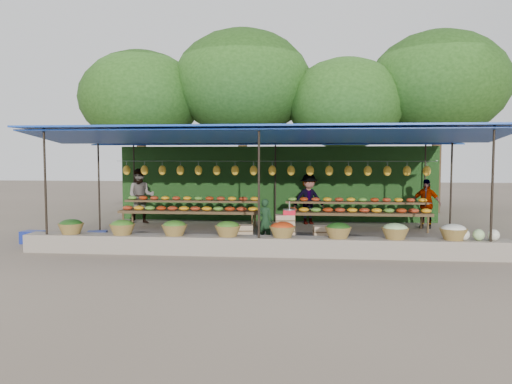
# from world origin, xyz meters

# --- Properties ---
(ground) EXTENTS (60.00, 60.00, 0.00)m
(ground) POSITION_xyz_m (0.00, 0.00, 0.00)
(ground) COLOR #675A4C
(ground) RESTS_ON ground
(stone_curb) EXTENTS (10.60, 0.55, 0.40)m
(stone_curb) POSITION_xyz_m (0.00, -2.75, 0.20)
(stone_curb) COLOR gray
(stone_curb) RESTS_ON ground
(stall_canopy) EXTENTS (10.80, 6.60, 2.82)m
(stall_canopy) POSITION_xyz_m (0.00, 0.06, 2.68)
(stall_canopy) COLOR black
(stall_canopy) RESTS_ON ground
(produce_baskets) EXTENTS (8.98, 0.58, 0.34)m
(produce_baskets) POSITION_xyz_m (-0.10, -2.75, 0.56)
(produce_baskets) COLOR brown
(produce_baskets) RESTS_ON stone_curb
(netting_backdrop) EXTENTS (10.60, 0.06, 2.50)m
(netting_backdrop) POSITION_xyz_m (0.00, 3.15, 1.25)
(netting_backdrop) COLOR #234E1B
(netting_backdrop) RESTS_ON ground
(tree_row) EXTENTS (16.51, 5.50, 7.12)m
(tree_row) POSITION_xyz_m (0.50, 6.09, 4.70)
(tree_row) COLOR #342113
(tree_row) RESTS_ON ground
(fruit_table_left) EXTENTS (4.21, 0.95, 0.93)m
(fruit_table_left) POSITION_xyz_m (-2.49, 1.35, 0.61)
(fruit_table_left) COLOR #48321D
(fruit_table_left) RESTS_ON ground
(fruit_table_right) EXTENTS (4.21, 0.95, 0.93)m
(fruit_table_right) POSITION_xyz_m (2.51, 1.35, 0.61)
(fruit_table_right) COLOR #48321D
(fruit_table_right) RESTS_ON ground
(crate_counter) EXTENTS (2.38, 0.38, 0.77)m
(crate_counter) POSITION_xyz_m (0.49, -1.69, 0.31)
(crate_counter) COLOR tan
(crate_counter) RESTS_ON ground
(weighing_scale) EXTENTS (0.31, 0.31, 0.32)m
(weighing_scale) POSITION_xyz_m (0.62, -1.69, 0.85)
(weighing_scale) COLOR red
(weighing_scale) RESTS_ON crate_counter
(vendor_seated) EXTENTS (0.47, 0.40, 1.10)m
(vendor_seated) POSITION_xyz_m (-0.01, -1.08, 0.55)
(vendor_seated) COLOR #17341B
(vendor_seated) RESTS_ON ground
(customer_left) EXTENTS (0.97, 0.82, 1.77)m
(customer_left) POSITION_xyz_m (-4.29, 2.06, 0.89)
(customer_left) COLOR slate
(customer_left) RESTS_ON ground
(customer_mid) EXTENTS (1.17, 0.91, 1.60)m
(customer_mid) POSITION_xyz_m (1.10, 2.46, 0.80)
(customer_mid) COLOR slate
(customer_mid) RESTS_ON ground
(customer_right) EXTENTS (0.94, 0.67, 1.48)m
(customer_right) POSITION_xyz_m (4.60, 1.87, 0.74)
(customer_right) COLOR slate
(customer_right) RESTS_ON ground
(blue_crate_front) EXTENTS (0.56, 0.43, 0.31)m
(blue_crate_front) POSITION_xyz_m (-5.74, -1.84, 0.16)
(blue_crate_front) COLOR navy
(blue_crate_front) RESTS_ON ground
(blue_crate_back) EXTENTS (0.53, 0.44, 0.28)m
(blue_crate_back) POSITION_xyz_m (-4.23, -1.49, 0.14)
(blue_crate_back) COLOR navy
(blue_crate_back) RESTS_ON ground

